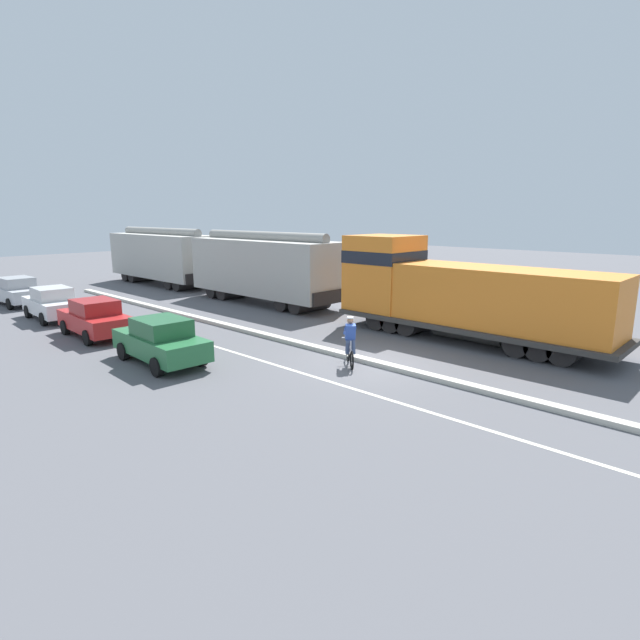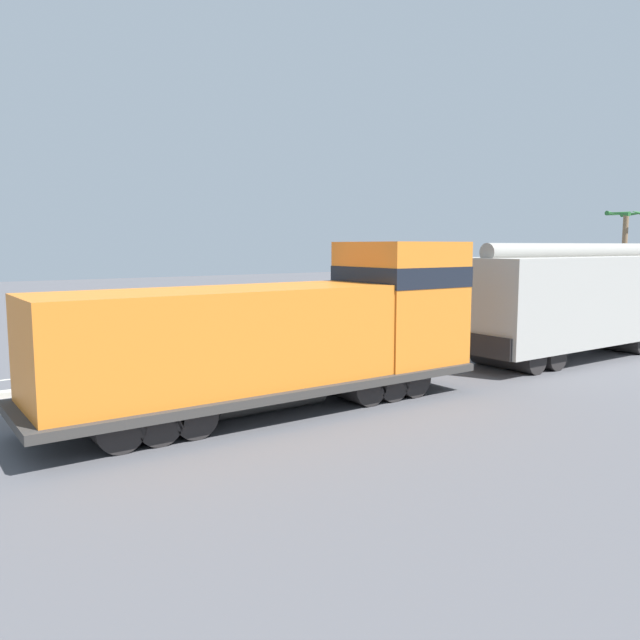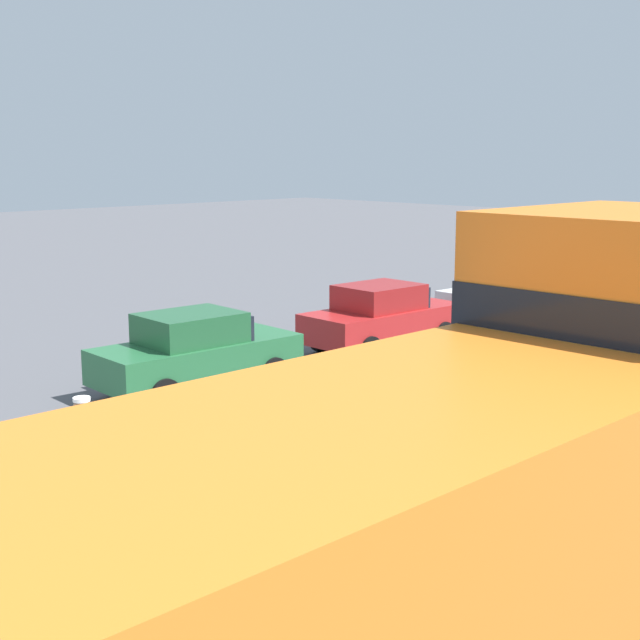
{
  "view_description": "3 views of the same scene",
  "coord_description": "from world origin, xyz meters",
  "px_view_note": "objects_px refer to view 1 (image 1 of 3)",
  "views": [
    {
      "loc": [
        -13.42,
        -10.54,
        5.15
      ],
      "look_at": [
        -0.37,
        1.82,
        1.32
      ],
      "focal_mm": 28.0,
      "sensor_mm": 36.0,
      "label": 1
    },
    {
      "loc": [
        18.49,
        -8.9,
        4.1
      ],
      "look_at": [
        2.62,
        2.3,
        1.77
      ],
      "focal_mm": 35.0,
      "sensor_mm": 36.0,
      "label": 2
    },
    {
      "loc": [
        9.27,
        -5.26,
        4.77
      ],
      "look_at": [
        -4.12,
        7.78,
        1.23
      ],
      "focal_mm": 50.0,
      "sensor_mm": 36.0,
      "label": 3
    }
  ],
  "objects_px": {
    "cyclist": "(350,343)",
    "parked_car_green": "(161,341)",
    "parked_car_red": "(95,318)",
    "parked_car_white": "(52,303)",
    "parked_car_silver": "(17,291)",
    "hopper_car_lead": "(264,268)",
    "hopper_car_middle": "(162,257)",
    "locomotive": "(453,296)"
  },
  "relations": [
    {
      "from": "hopper_car_lead",
      "to": "parked_car_silver",
      "type": "distance_m",
      "value": 14.24
    },
    {
      "from": "cyclist",
      "to": "locomotive",
      "type": "bearing_deg",
      "value": -5.05
    },
    {
      "from": "parked_car_red",
      "to": "cyclist",
      "type": "bearing_deg",
      "value": -67.88
    },
    {
      "from": "hopper_car_lead",
      "to": "cyclist",
      "type": "relative_size",
      "value": 6.18
    },
    {
      "from": "parked_car_green",
      "to": "parked_car_silver",
      "type": "relative_size",
      "value": 1.0
    },
    {
      "from": "parked_car_green",
      "to": "parked_car_red",
      "type": "height_order",
      "value": "same"
    },
    {
      "from": "hopper_car_middle",
      "to": "parked_car_red",
      "type": "relative_size",
      "value": 2.49
    },
    {
      "from": "hopper_car_lead",
      "to": "parked_car_silver",
      "type": "bearing_deg",
      "value": 135.97
    },
    {
      "from": "parked_car_red",
      "to": "parked_car_white",
      "type": "relative_size",
      "value": 1.0
    },
    {
      "from": "hopper_car_lead",
      "to": "parked_car_white",
      "type": "bearing_deg",
      "value": 158.15
    },
    {
      "from": "cyclist",
      "to": "parked_car_red",
      "type": "bearing_deg",
      "value": 112.12
    },
    {
      "from": "hopper_car_lead",
      "to": "hopper_car_middle",
      "type": "distance_m",
      "value": 11.6
    },
    {
      "from": "parked_car_white",
      "to": "hopper_car_middle",
      "type": "bearing_deg",
      "value": 36.17
    },
    {
      "from": "hopper_car_middle",
      "to": "cyclist",
      "type": "xyz_separation_m",
      "value": [
        -6.01,
        -23.23,
        -1.26
      ]
    },
    {
      "from": "parked_car_silver",
      "to": "parked_car_white",
      "type": "bearing_deg",
      "value": -90.48
    },
    {
      "from": "parked_car_white",
      "to": "hopper_car_lead",
      "type": "bearing_deg",
      "value": -21.85
    },
    {
      "from": "hopper_car_lead",
      "to": "parked_car_red",
      "type": "height_order",
      "value": "hopper_car_lead"
    },
    {
      "from": "parked_car_white",
      "to": "parked_car_red",
      "type": "bearing_deg",
      "value": -90.72
    },
    {
      "from": "parked_car_green",
      "to": "parked_car_white",
      "type": "bearing_deg",
      "value": 89.43
    },
    {
      "from": "hopper_car_lead",
      "to": "parked_car_white",
      "type": "height_order",
      "value": "hopper_car_lead"
    },
    {
      "from": "locomotive",
      "to": "parked_car_silver",
      "type": "bearing_deg",
      "value": 114.85
    },
    {
      "from": "cyclist",
      "to": "parked_car_green",
      "type": "bearing_deg",
      "value": 130.93
    },
    {
      "from": "hopper_car_middle",
      "to": "cyclist",
      "type": "distance_m",
      "value": 24.02
    },
    {
      "from": "hopper_car_lead",
      "to": "parked_car_white",
      "type": "distance_m",
      "value": 11.11
    },
    {
      "from": "locomotive",
      "to": "parked_car_silver",
      "type": "distance_m",
      "value": 24.28
    },
    {
      "from": "locomotive",
      "to": "parked_car_white",
      "type": "distance_m",
      "value": 19.25
    },
    {
      "from": "parked_car_red",
      "to": "parked_car_silver",
      "type": "bearing_deg",
      "value": 89.41
    },
    {
      "from": "parked_car_red",
      "to": "cyclist",
      "type": "distance_m",
      "value": 11.41
    },
    {
      "from": "parked_car_silver",
      "to": "cyclist",
      "type": "xyz_separation_m",
      "value": [
        4.18,
        -21.49,
        0.0
      ]
    },
    {
      "from": "parked_car_red",
      "to": "hopper_car_lead",
      "type": "bearing_deg",
      "value": 5.84
    },
    {
      "from": "parked_car_red",
      "to": "parked_car_silver",
      "type": "distance_m",
      "value": 10.92
    },
    {
      "from": "parked_car_green",
      "to": "parked_car_silver",
      "type": "height_order",
      "value": "same"
    },
    {
      "from": "locomotive",
      "to": "hopper_car_lead",
      "type": "relative_size",
      "value": 1.1
    },
    {
      "from": "hopper_car_middle",
      "to": "locomotive",
      "type": "bearing_deg",
      "value": -90.0
    },
    {
      "from": "parked_car_white",
      "to": "parked_car_silver",
      "type": "relative_size",
      "value": 1.0
    },
    {
      "from": "locomotive",
      "to": "parked_car_white",
      "type": "bearing_deg",
      "value": 122.21
    },
    {
      "from": "hopper_car_middle",
      "to": "parked_car_green",
      "type": "xyz_separation_m",
      "value": [
        -10.35,
        -18.22,
        -1.26
      ]
    },
    {
      "from": "locomotive",
      "to": "hopper_car_middle",
      "type": "bearing_deg",
      "value": 90.0
    },
    {
      "from": "locomotive",
      "to": "parked_car_silver",
      "type": "relative_size",
      "value": 2.73
    },
    {
      "from": "parked_car_silver",
      "to": "hopper_car_lead",
      "type": "bearing_deg",
      "value": -44.03
    },
    {
      "from": "parked_car_red",
      "to": "parked_car_silver",
      "type": "height_order",
      "value": "same"
    },
    {
      "from": "parked_car_green",
      "to": "parked_car_red",
      "type": "xyz_separation_m",
      "value": [
        0.04,
        5.57,
        0.0
      ]
    }
  ]
}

